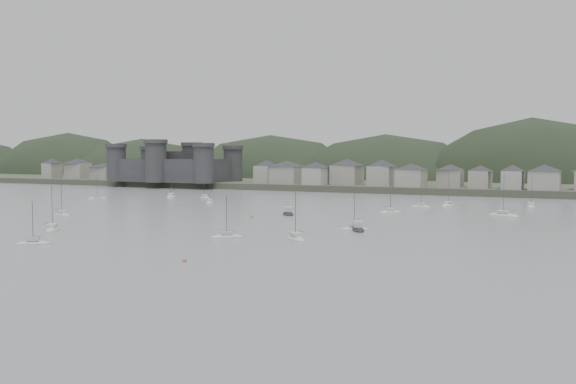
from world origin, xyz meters
The scene contains 10 objects.
ground centered at (0.00, 0.00, 0.00)m, with size 900.00×900.00×0.00m, color slate.
far_shore_land centered at (0.00, 295.00, 1.50)m, with size 900.00×250.00×3.00m, color #383D2D.
forested_ridge centered at (4.83, 269.40, -11.28)m, with size 851.55×103.94×102.57m.
castle centered at (-120.00, 179.80, 10.96)m, with size 66.00×43.00×20.00m.
waterfront_town centered at (50.59, 183.34, 8.66)m, with size 451.48×28.46×12.92m.
sailboat_lead centered at (-56.68, 113.95, 0.18)m, with size 7.57×5.53×10.05m.
moored_fleet centered at (5.92, 69.25, 0.18)m, with size 253.98×161.95×13.52m.
motor_launch_near centered at (35.74, 39.09, 0.29)m, with size 5.99×7.98×3.82m.
motor_launch_far centered at (4.36, 66.23, 0.29)m, with size 7.10×8.58×3.98m.
mooring_buoys centered at (-0.94, 58.14, 0.15)m, with size 166.36×134.17×0.70m.
Camera 1 is at (85.17, -96.65, 17.50)m, focal length 39.43 mm.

